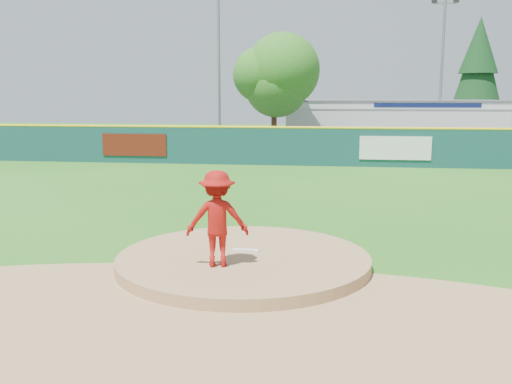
# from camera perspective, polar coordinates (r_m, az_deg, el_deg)

# --- Properties ---
(ground) EXTENTS (120.00, 120.00, 0.00)m
(ground) POSITION_cam_1_polar(r_m,az_deg,el_deg) (12.55, -1.26, -7.39)
(ground) COLOR #286B19
(ground) RESTS_ON ground
(pitchers_mound) EXTENTS (5.50, 5.50, 0.50)m
(pitchers_mound) POSITION_cam_1_polar(r_m,az_deg,el_deg) (12.55, -1.26, -7.39)
(pitchers_mound) COLOR #9E774C
(pitchers_mound) RESTS_ON ground
(pitching_rubber) EXTENTS (0.60, 0.15, 0.04)m
(pitching_rubber) POSITION_cam_1_polar(r_m,az_deg,el_deg) (12.76, -1.05, -5.84)
(pitching_rubber) COLOR white
(pitching_rubber) RESTS_ON pitchers_mound
(infield_dirt_arc) EXTENTS (15.40, 15.40, 0.01)m
(infield_dirt_arc) POSITION_cam_1_polar(r_m,az_deg,el_deg) (9.77, -4.11, -12.48)
(infield_dirt_arc) COLOR #9E774C
(infield_dirt_arc) RESTS_ON ground
(parking_lot) EXTENTS (44.00, 16.00, 0.02)m
(parking_lot) POSITION_cam_1_polar(r_m,az_deg,el_deg) (39.06, 5.03, 4.26)
(parking_lot) COLOR #38383A
(parking_lot) RESTS_ON ground
(pitcher) EXTENTS (1.37, 0.95, 1.95)m
(pitcher) POSITION_cam_1_polar(r_m,az_deg,el_deg) (11.51, -3.89, -2.68)
(pitcher) COLOR #9E110D
(pitcher) RESTS_ON pitchers_mound
(van) EXTENTS (4.93, 2.55, 1.33)m
(van) POSITION_cam_1_polar(r_m,az_deg,el_deg) (33.54, 15.07, 4.23)
(van) COLOR white
(van) RESTS_ON parking_lot
(pool_building_grp) EXTENTS (15.20, 8.20, 3.31)m
(pool_building_grp) POSITION_cam_1_polar(r_m,az_deg,el_deg) (44.08, 13.27, 6.81)
(pool_building_grp) COLOR silver
(pool_building_grp) RESTS_ON ground
(fence_banners) EXTENTS (17.48, 0.04, 1.20)m
(fence_banners) POSITION_cam_1_polar(r_m,az_deg,el_deg) (30.13, 0.47, 4.58)
(fence_banners) COLOR #5E180D
(fence_banners) RESTS_ON ground
(playground_slide) EXTENTS (1.15, 3.23, 1.78)m
(playground_slide) POSITION_cam_1_polar(r_m,az_deg,el_deg) (36.45, -15.38, 4.97)
(playground_slide) COLOR blue
(playground_slide) RESTS_ON ground
(outfield_fence) EXTENTS (40.00, 0.14, 2.07)m
(outfield_fence) POSITION_cam_1_polar(r_m,az_deg,el_deg) (30.02, 4.19, 4.71)
(outfield_fence) COLOR #134040
(outfield_fence) RESTS_ON ground
(deciduous_tree) EXTENTS (5.60, 5.60, 7.36)m
(deciduous_tree) POSITION_cam_1_polar(r_m,az_deg,el_deg) (37.06, 1.83, 11.03)
(deciduous_tree) COLOR #382314
(deciduous_tree) RESTS_ON ground
(conifer_tree) EXTENTS (4.40, 4.40, 9.50)m
(conifer_tree) POSITION_cam_1_polar(r_m,az_deg,el_deg) (49.15, 21.32, 11.21)
(conifer_tree) COLOR #382314
(conifer_tree) RESTS_ON ground
(light_pole_left) EXTENTS (1.75, 0.25, 11.00)m
(light_pole_left) POSITION_cam_1_polar(r_m,az_deg,el_deg) (39.71, -3.74, 13.09)
(light_pole_left) COLOR gray
(light_pole_left) RESTS_ON ground
(light_pole_right) EXTENTS (1.75, 0.25, 10.00)m
(light_pole_right) POSITION_cam_1_polar(r_m,az_deg,el_deg) (41.50, 18.08, 11.80)
(light_pole_right) COLOR gray
(light_pole_right) RESTS_ON ground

